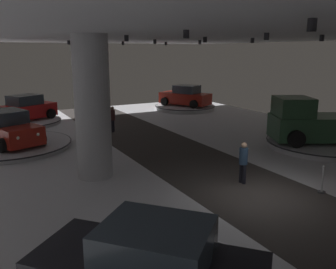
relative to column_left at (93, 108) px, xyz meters
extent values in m
cube|color=silver|center=(4.36, -4.76, -2.77)|extent=(24.00, 44.00, 0.05)
cube|color=#383330|center=(4.36, -4.76, -2.75)|extent=(4.40, 44.00, 0.01)
cube|color=silver|center=(4.36, -4.76, 2.80)|extent=(24.00, 44.00, 0.10)
cylinder|color=black|center=(1.23, -8.86, 2.57)|extent=(0.16, 0.16, 0.22)
cylinder|color=black|center=(1.20, -4.85, 2.57)|extent=(0.16, 0.16, 0.22)
cylinder|color=black|center=(1.09, -0.93, 2.57)|extent=(0.16, 0.16, 0.22)
cylinder|color=black|center=(1.21, 3.01, 2.57)|extent=(0.16, 0.16, 0.22)
cylinder|color=black|center=(1.00, 7.32, 2.57)|extent=(0.16, 0.16, 0.22)
cylinder|color=black|center=(4.25, -4.64, 2.57)|extent=(0.16, 0.16, 0.22)
cylinder|color=black|center=(4.52, -0.89, 2.57)|extent=(0.16, 0.16, 0.22)
cylinder|color=black|center=(4.27, 3.15, 2.57)|extent=(0.16, 0.16, 0.22)
cylinder|color=black|center=(4.28, 7.44, 2.57)|extent=(0.16, 0.16, 0.22)
cylinder|color=black|center=(7.00, -4.48, 2.57)|extent=(0.16, 0.16, 0.22)
cylinder|color=black|center=(6.98, -0.94, 2.57)|extent=(0.16, 0.16, 0.22)
cylinder|color=black|center=(7.01, 3.24, 2.57)|extent=(0.16, 0.16, 0.22)
cylinder|color=black|center=(7.03, 7.12, 2.57)|extent=(0.16, 0.16, 0.22)
cylinder|color=#ADADB2|center=(0.00, 0.00, 0.00)|extent=(1.37, 1.37, 5.50)
cylinder|color=#B7B7BC|center=(-1.10, 12.32, -2.62)|extent=(4.67, 4.67, 0.26)
cylinder|color=black|center=(-1.10, 12.32, -2.52)|extent=(4.77, 4.77, 0.05)
cube|color=red|center=(-1.10, 12.32, -1.88)|extent=(4.55, 3.58, 0.90)
cube|color=#2D3842|center=(-0.97, 12.39, -1.13)|extent=(2.41, 2.28, 0.70)
cylinder|color=black|center=(-1.88, 10.76, -2.15)|extent=(0.70, 0.52, 0.68)
cylinder|color=black|center=(0.63, 12.12, -2.15)|extent=(0.70, 0.52, 0.68)
cylinder|color=black|center=(-0.32, 13.88, -2.15)|extent=(0.70, 0.52, 0.68)
sphere|color=white|center=(-2.67, 10.90, -1.77)|extent=(0.18, 0.18, 0.18)
cylinder|color=#B7B7BC|center=(11.69, -1.41, -2.60)|extent=(5.57, 5.56, 0.31)
cylinder|color=black|center=(11.69, -1.41, -2.47)|extent=(5.68, 5.68, 0.05)
cube|color=#2D5638|center=(11.69, -1.41, -1.69)|extent=(5.67, 4.30, 1.20)
cube|color=#2D5638|center=(10.18, -0.62, -0.64)|extent=(2.38, 2.47, 1.00)
cube|color=#28333D|center=(10.63, -0.86, -0.64)|extent=(0.87, 1.59, 0.75)
cylinder|color=black|center=(9.50, -1.60, -2.02)|extent=(0.87, 0.63, 0.84)
cylinder|color=black|center=(10.58, 0.49, -2.02)|extent=(0.87, 0.63, 0.84)
cube|color=#2D3842|center=(-1.44, -8.21, -1.14)|extent=(2.43, 2.45, 0.70)
cylinder|color=black|center=(-1.77, -6.37, -2.16)|extent=(0.62, 0.65, 0.68)
sphere|color=white|center=(-3.30, -6.91, -1.77)|extent=(0.18, 0.18, 0.18)
sphere|color=white|center=(-2.57, -6.24, -1.77)|extent=(0.18, 0.18, 0.18)
cylinder|color=#B7B7BC|center=(-2.57, 6.20, -2.63)|extent=(5.98, 5.98, 0.24)
cylinder|color=black|center=(-2.57, 6.20, -2.54)|extent=(6.10, 6.10, 0.05)
cube|color=maroon|center=(-2.57, 6.20, -1.90)|extent=(3.04, 4.55, 0.90)
cube|color=#2D3842|center=(-2.62, 6.34, -1.15)|extent=(2.08, 2.30, 0.70)
cylinder|color=black|center=(-1.17, 5.16, -2.17)|extent=(0.42, 0.71, 0.68)
cylinder|color=black|center=(-3.07, 4.53, -2.17)|extent=(0.42, 0.71, 0.68)
cylinder|color=black|center=(-2.07, 7.87, -2.17)|extent=(0.42, 0.71, 0.68)
sphere|color=white|center=(-1.45, 4.41, -1.79)|extent=(0.18, 0.18, 0.18)
sphere|color=white|center=(-2.39, 4.09, -1.79)|extent=(0.18, 0.18, 0.18)
cylinder|color=#B7B7BC|center=(11.68, 12.33, -2.58)|extent=(4.95, 4.95, 0.35)
cylinder|color=black|center=(11.68, 12.33, -2.43)|extent=(5.05, 5.05, 0.05)
cube|color=maroon|center=(11.68, 12.33, -1.79)|extent=(3.51, 4.56, 0.90)
cube|color=#2D3842|center=(11.75, 12.19, -1.04)|extent=(2.25, 2.40, 0.70)
cylinder|color=black|center=(10.14, 13.15, -2.06)|extent=(0.50, 0.71, 0.68)
cylinder|color=black|center=(11.92, 14.05, -2.06)|extent=(0.50, 0.71, 0.68)
cylinder|color=black|center=(11.44, 10.60, -2.06)|extent=(0.50, 0.71, 0.68)
cylinder|color=black|center=(13.22, 11.51, -2.06)|extent=(0.50, 0.71, 0.68)
sphere|color=white|center=(10.31, 13.94, -1.68)|extent=(0.18, 0.18, 0.18)
sphere|color=white|center=(11.19, 14.39, -1.68)|extent=(0.18, 0.18, 0.18)
cylinder|color=black|center=(4.63, -3.52, -2.35)|extent=(0.14, 0.14, 0.80)
cylinder|color=black|center=(4.63, -3.34, -2.35)|extent=(0.14, 0.14, 0.80)
cylinder|color=#233851|center=(4.63, -3.43, -1.69)|extent=(0.32, 0.32, 0.62)
sphere|color=#99755B|center=(4.63, -3.43, -1.27)|extent=(0.22, 0.22, 0.22)
cylinder|color=black|center=(3.39, 7.20, -2.35)|extent=(0.14, 0.14, 0.80)
cylinder|color=black|center=(3.28, 7.07, -2.35)|extent=(0.14, 0.14, 0.80)
cylinder|color=#472323|center=(3.34, 7.13, -1.69)|extent=(0.32, 0.32, 0.62)
sphere|color=#99755B|center=(3.34, 7.13, -1.27)|extent=(0.22, 0.22, 0.22)
cylinder|color=#333338|center=(6.48, -5.51, -2.73)|extent=(0.28, 0.28, 0.04)
cylinder|color=#B2B2B7|center=(6.48, -5.51, -2.27)|extent=(0.07, 0.07, 0.96)
sphere|color=#B2B2B7|center=(6.48, -5.51, -1.79)|extent=(0.10, 0.10, 0.10)
camera|label=1|loc=(-3.93, -13.21, 2.15)|focal=38.03mm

